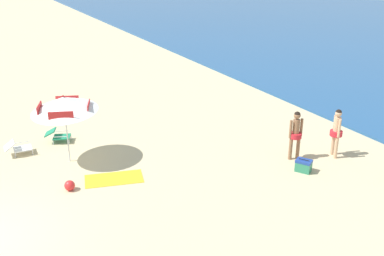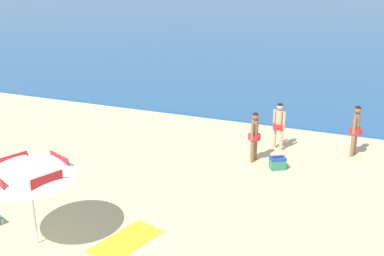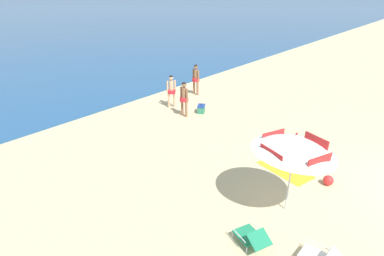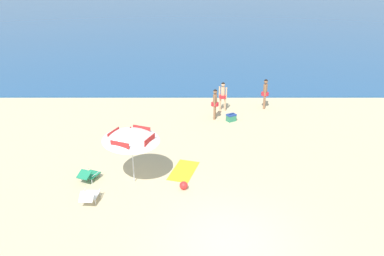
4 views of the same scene
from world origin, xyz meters
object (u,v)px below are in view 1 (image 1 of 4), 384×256
lounge_chair_beside_umbrella (58,135)px  person_wading_in (337,130)px  cooler_box (304,166)px  beach_ball (70,186)px  lounge_chair_under_umbrella (18,147)px  beach_towel (114,179)px  person_standing_beside (296,132)px  beach_umbrella_striped_main (64,104)px

lounge_chair_beside_umbrella → person_wading_in: (5.88, 8.02, 0.72)m
cooler_box → beach_ball: (-2.48, -6.95, -0.04)m
cooler_box → lounge_chair_under_umbrella: bearing=-126.8°
beach_ball → beach_towel: bearing=91.1°
lounge_chair_beside_umbrella → person_standing_beside: person_standing_beside is taller
lounge_chair_beside_umbrella → cooler_box: 8.89m
beach_ball → beach_umbrella_striped_main: bearing=164.4°
beach_umbrella_striped_main → beach_towel: (1.93, 0.85, -2.04)m
beach_umbrella_striped_main → beach_ball: 2.78m
beach_ball → person_standing_beside: bearing=77.8°
person_wading_in → person_standing_beside: bearing=-112.0°
lounge_chair_under_umbrella → lounge_chair_beside_umbrella: 1.54m
lounge_chair_under_umbrella → beach_ball: 3.47m
beach_umbrella_striped_main → lounge_chair_under_umbrella: beach_umbrella_striped_main is taller
lounge_chair_beside_umbrella → cooler_box: bearing=45.4°
lounge_chair_under_umbrella → beach_ball: size_ratio=2.94×
lounge_chair_under_umbrella → beach_towel: bearing=34.2°
person_wading_in → beach_ball: (-2.12, -8.64, -0.84)m
person_wading_in → beach_towel: 7.62m
lounge_chair_beside_umbrella → person_standing_beside: size_ratio=0.60×
lounge_chair_beside_umbrella → beach_umbrella_striped_main: bearing=-2.3°
cooler_box → person_standing_beside: bearing=158.0°
person_wading_in → beach_umbrella_striped_main: bearing=-116.8°
beach_umbrella_striped_main → beach_towel: size_ratio=1.71×
person_standing_beside → beach_ball: size_ratio=5.40×
person_wading_in → cooler_box: size_ratio=2.85×
beach_umbrella_striped_main → cooler_box: beach_umbrella_striped_main is taller
beach_towel → cooler_box: bearing=65.7°
beach_ball → beach_towel: beach_ball is taller
lounge_chair_beside_umbrella → beach_ball: size_ratio=3.22×
person_wading_in → lounge_chair_under_umbrella: bearing=-120.0°
beach_umbrella_striped_main → beach_towel: bearing=23.8°
lounge_chair_under_umbrella → person_standing_beside: bearing=58.9°
lounge_chair_beside_umbrella → cooler_box: size_ratio=1.69×
person_standing_beside → cooler_box: bearing=-22.0°
person_wading_in → beach_towel: person_wading_in is taller
lounge_chair_under_umbrella → person_standing_beside: size_ratio=0.54×
lounge_chair_under_umbrella → beach_umbrella_striped_main: bearing=45.3°
person_wading_in → beach_ball: person_wading_in is taller
lounge_chair_under_umbrella → beach_towel: (3.33, 2.27, -0.26)m
lounge_chair_beside_umbrella → beach_towel: size_ratio=0.57×
beach_umbrella_striped_main → cooler_box: size_ratio=5.10×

